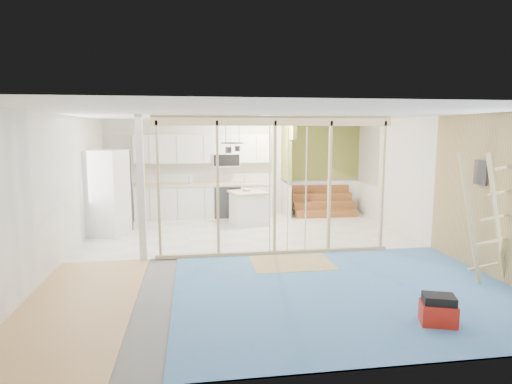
{
  "coord_description": "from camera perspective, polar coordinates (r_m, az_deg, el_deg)",
  "views": [
    {
      "loc": [
        -1.19,
        -7.68,
        2.31
      ],
      "look_at": [
        0.04,
        0.6,
        1.12
      ],
      "focal_mm": 30.0,
      "sensor_mm": 36.0,
      "label": 1
    }
  ],
  "objects": [
    {
      "name": "room",
      "position": [
        7.84,
        0.35,
        0.7
      ],
      "size": [
        7.01,
        8.01,
        2.61
      ],
      "color": "slate",
      "rests_on": "ground"
    },
    {
      "name": "floor_overlays",
      "position": [
        8.18,
        0.79,
        -8.24
      ],
      "size": [
        7.0,
        8.0,
        0.03
      ],
      "color": "silver",
      "rests_on": "room"
    },
    {
      "name": "stud_frame",
      "position": [
        7.78,
        -1.41,
        2.78
      ],
      "size": [
        4.66,
        0.14,
        2.6
      ],
      "color": "#DBBE86",
      "rests_on": "room"
    },
    {
      "name": "base_cabinets",
      "position": [
        11.21,
        -10.47,
        -1.5
      ],
      "size": [
        4.45,
        2.24,
        0.93
      ],
      "color": "white",
      "rests_on": "room"
    },
    {
      "name": "upper_cabinets",
      "position": [
        11.51,
        -6.73,
        5.61
      ],
      "size": [
        3.6,
        0.41,
        0.85
      ],
      "color": "white",
      "rests_on": "room"
    },
    {
      "name": "green_partition",
      "position": [
        11.87,
        7.43,
        1.43
      ],
      "size": [
        2.25,
        1.51,
        2.6
      ],
      "color": "olive",
      "rests_on": "room"
    },
    {
      "name": "pot_rack",
      "position": [
        9.62,
        -3.19,
        6.22
      ],
      "size": [
        0.52,
        0.52,
        0.72
      ],
      "color": "black",
      "rests_on": "room"
    },
    {
      "name": "sheathing_panel",
      "position": [
        7.42,
        30.65,
        -0.87
      ],
      "size": [
        0.02,
        4.0,
        2.6
      ],
      "primitive_type": "cube",
      "color": "tan",
      "rests_on": "room"
    },
    {
      "name": "electrical_panel",
      "position": [
        7.83,
        27.8,
        2.32
      ],
      "size": [
        0.04,
        0.3,
        0.4
      ],
      "primitive_type": "cube",
      "color": "#333338",
      "rests_on": "room"
    },
    {
      "name": "ceiling_light",
      "position": [
        11.0,
        5.25,
        9.27
      ],
      "size": [
        0.32,
        0.32,
        0.08
      ],
      "primitive_type": "cylinder",
      "color": "#FFEABF",
      "rests_on": "room"
    },
    {
      "name": "fridge",
      "position": [
        10.02,
        -19.41,
        -0.15
      ],
      "size": [
        1.04,
        1.0,
        1.9
      ],
      "rotation": [
        0.0,
        0.0,
        -0.3
      ],
      "color": "white",
      "rests_on": "room"
    },
    {
      "name": "island",
      "position": [
        10.64,
        -1.09,
        -2.16
      ],
      "size": [
        1.0,
        1.0,
        0.83
      ],
      "rotation": [
        0.0,
        0.0,
        0.2
      ],
      "color": "white",
      "rests_on": "room"
    },
    {
      "name": "bowl",
      "position": [
        10.66,
        -1.25,
        0.3
      ],
      "size": [
        0.29,
        0.29,
        0.06
      ],
      "primitive_type": "imported",
      "rotation": [
        0.0,
        0.0,
        0.27
      ],
      "color": "beige",
      "rests_on": "island"
    },
    {
      "name": "soap_bottle_a",
      "position": [
        11.46,
        -8.78,
        1.76
      ],
      "size": [
        0.14,
        0.14,
        0.27
      ],
      "primitive_type": "imported",
      "rotation": [
        0.0,
        0.0,
        0.42
      ],
      "color": "silver",
      "rests_on": "base_cabinets"
    },
    {
      "name": "soap_bottle_b",
      "position": [
        11.57,
        -1.38,
        1.74
      ],
      "size": [
        0.11,
        0.11,
        0.2
      ],
      "primitive_type": "imported",
      "rotation": [
        0.0,
        0.0,
        0.25
      ],
      "color": "silver",
      "rests_on": "base_cabinets"
    },
    {
      "name": "toolbox",
      "position": [
        5.73,
        23.14,
        -14.39
      ],
      "size": [
        0.48,
        0.42,
        0.38
      ],
      "rotation": [
        0.0,
        0.0,
        -0.33
      ],
      "color": "#AB1A0F",
      "rests_on": "room"
    },
    {
      "name": "ladder",
      "position": [
        7.27,
        28.42,
        -3.14
      ],
      "size": [
        1.07,
        0.09,
        1.99
      ],
      "rotation": [
        0.0,
        0.0,
        -0.1
      ],
      "color": "tan",
      "rests_on": "room"
    }
  ]
}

